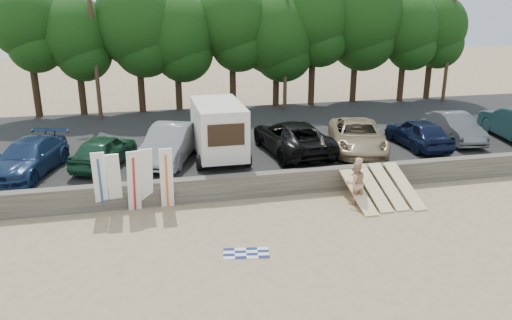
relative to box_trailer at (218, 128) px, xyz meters
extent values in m
plane|color=tan|center=(4.02, -6.20, -2.20)|extent=(120.00, 120.00, 0.00)
cube|color=#6B6356|center=(4.02, -3.20, -1.70)|extent=(44.00, 0.50, 1.00)
cube|color=#282828|center=(4.02, 4.30, -1.85)|extent=(44.00, 14.50, 0.70)
cylinder|color=#382616|center=(-9.88, 11.40, 0.47)|extent=(0.44, 0.44, 3.94)
sphere|color=#1E4614|center=(-9.88, 11.40, 4.31)|extent=(4.47, 4.47, 4.47)
cylinder|color=#382616|center=(-7.13, 11.40, 0.22)|extent=(0.44, 0.44, 3.44)
sphere|color=#1E4614|center=(-7.13, 11.40, 3.58)|extent=(4.62, 4.62, 4.62)
cylinder|color=#382616|center=(-3.38, 11.39, 0.41)|extent=(0.44, 0.44, 3.84)
sphere|color=#1E4614|center=(-3.38, 11.39, 4.16)|extent=(5.51, 5.51, 5.51)
cylinder|color=#382616|center=(-0.94, 11.40, 0.19)|extent=(0.44, 0.44, 3.40)
sphere|color=#1E4614|center=(-0.94, 11.40, 3.51)|extent=(5.23, 5.23, 5.23)
cylinder|color=#382616|center=(2.76, 11.40, 0.42)|extent=(0.44, 0.44, 3.84)
sphere|color=#1E4614|center=(2.76, 11.40, 4.17)|extent=(5.09, 5.09, 5.09)
cylinder|color=#382616|center=(5.83, 11.40, 0.15)|extent=(0.44, 0.44, 3.31)
sphere|color=#1E4614|center=(5.83, 11.40, 3.39)|extent=(5.59, 5.59, 5.59)
cylinder|color=#382616|center=(8.31, 11.01, 0.50)|extent=(0.44, 0.44, 4.01)
sphere|color=#1E4614|center=(8.31, 11.01, 4.42)|extent=(5.05, 5.05, 5.05)
cylinder|color=#382616|center=(11.65, 11.40, 0.52)|extent=(0.44, 0.44, 4.05)
sphere|color=#1E4614|center=(11.65, 11.40, 4.48)|extent=(6.26, 6.26, 6.26)
cylinder|color=#382616|center=(15.11, 10.83, 0.26)|extent=(0.44, 0.44, 3.52)
sphere|color=#1E4614|center=(15.11, 10.83, 3.70)|extent=(4.67, 4.67, 4.67)
cylinder|color=#382616|center=(17.56, 11.29, 0.27)|extent=(0.44, 0.44, 3.54)
sphere|color=#1E4614|center=(17.56, 11.29, 3.72)|extent=(4.73, 4.73, 4.73)
cylinder|color=#473321|center=(-5.98, 9.80, 3.00)|extent=(0.26, 0.26, 9.00)
cylinder|color=#473321|center=(6.02, 9.80, 3.00)|extent=(0.26, 0.26, 9.00)
cylinder|color=#473321|center=(18.02, 9.80, 3.00)|extent=(0.26, 0.26, 9.00)
cube|color=silver|center=(0.00, 0.01, 0.02)|extent=(2.12, 4.22, 2.31)
cube|color=black|center=(0.01, -2.12, 0.23)|extent=(1.58, 0.05, 0.95)
cylinder|color=black|center=(-1.10, -1.37, -1.16)|extent=(0.21, 0.70, 0.69)
cylinder|color=black|center=(1.11, -1.36, -1.16)|extent=(0.21, 0.70, 0.69)
cylinder|color=black|center=(-1.11, 1.37, -1.16)|extent=(0.21, 0.70, 0.69)
cylinder|color=black|center=(1.10, 1.38, -1.16)|extent=(0.21, 0.70, 0.69)
imported|color=navy|center=(-8.29, -0.17, -0.78)|extent=(3.32, 5.35, 1.45)
imported|color=#163F26|center=(-5.17, 0.19, -0.78)|extent=(3.17, 4.59, 1.45)
imported|color=gray|center=(-2.23, 0.30, -0.67)|extent=(3.35, 5.35, 1.66)
imported|color=black|center=(3.66, 0.26, -0.71)|extent=(3.09, 5.92, 1.59)
imported|color=#9D8864|center=(6.88, -0.19, -0.75)|extent=(3.88, 5.87, 1.50)
imported|color=black|center=(10.14, -0.27, -0.76)|extent=(1.84, 4.41, 1.49)
imported|color=#4F5254|center=(12.69, 0.38, -0.78)|extent=(2.11, 4.57, 1.45)
cube|color=white|center=(-5.11, -3.60, -0.93)|extent=(0.53, 0.64, 2.55)
cube|color=white|center=(-4.59, -3.65, -0.96)|extent=(0.52, 0.85, 2.50)
cube|color=white|center=(-3.87, -3.76, -0.93)|extent=(0.59, 0.68, 2.55)
cube|color=white|center=(-3.40, -3.58, -0.92)|extent=(0.58, 0.65, 2.56)
cube|color=white|center=(-2.63, -3.72, -0.92)|extent=(0.50, 0.55, 2.56)
cube|color=beige|center=(4.92, -4.82, -1.71)|extent=(0.56, 2.88, 0.99)
cube|color=beige|center=(5.64, -4.66, -1.67)|extent=(0.56, 2.85, 1.06)
cube|color=beige|center=(6.32, -4.65, -1.66)|extent=(0.56, 2.85, 1.08)
cube|color=beige|center=(6.99, -4.79, -1.65)|extent=(0.56, 2.84, 1.10)
imported|color=tan|center=(5.03, -4.37, -1.32)|extent=(0.77, 0.74, 1.78)
imported|color=tan|center=(4.78, -4.87, -1.32)|extent=(0.86, 0.68, 1.77)
cube|color=#28954F|center=(5.58, -4.33, -2.04)|extent=(0.46, 0.42, 0.32)
cube|color=#D34F18|center=(5.35, -4.30, -2.09)|extent=(0.35, 0.31, 0.22)
plane|color=white|center=(-0.36, -7.96, -2.20)|extent=(1.72, 1.72, 0.00)
camera|label=1|loc=(-3.29, -22.21, 5.77)|focal=35.00mm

